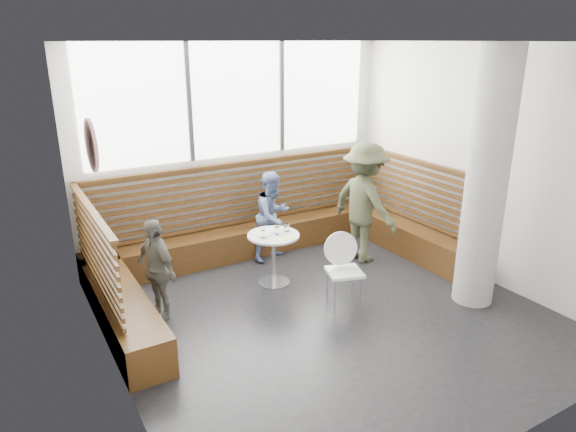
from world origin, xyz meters
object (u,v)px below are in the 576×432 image
cafe_table (274,248)px  child_back (273,216)px  concrete_column (487,181)px  child_left (156,269)px  cafe_chair (341,264)px  adult_man (364,203)px

cafe_table → child_back: 0.90m
concrete_column → child_back: (-1.58, 2.50, -0.91)m
child_back → child_left: 2.24m
concrete_column → cafe_table: 2.86m
concrete_column → cafe_chair: (-1.53, 0.82, -1.06)m
child_back → cafe_chair: bearing=-107.3°
concrete_column → child_back: bearing=122.4°
cafe_table → child_left: bearing=-177.2°
adult_man → child_left: size_ratio=1.45×
child_left → adult_man: bearing=76.4°
cafe_chair → adult_man: size_ratio=0.50×
child_back → child_left: child_back is taller
cafe_table → adult_man: (1.58, 0.04, 0.39)m
cafe_table → cafe_chair: cafe_chair is taller
adult_man → concrete_column: bearing=-174.3°
cafe_table → child_left: (-1.64, -0.08, 0.11)m
concrete_column → cafe_chair: bearing=151.9°
adult_man → child_left: bearing=84.4°
cafe_table → cafe_chair: (0.48, -0.91, 0.02)m
concrete_column → child_left: 4.12m
child_back → adult_man: bearing=-51.4°
cafe_chair → child_back: 1.69m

